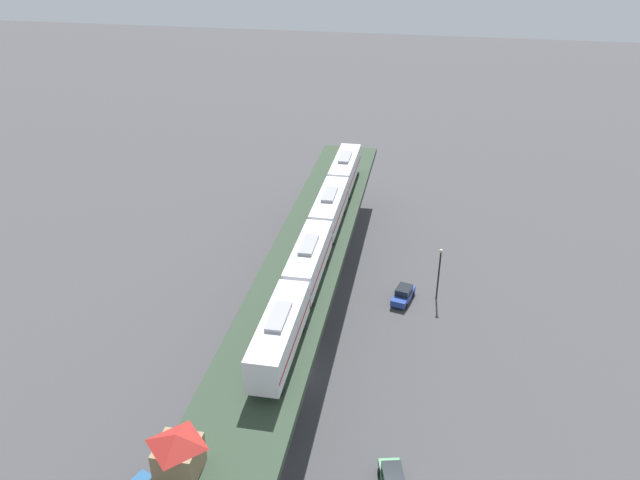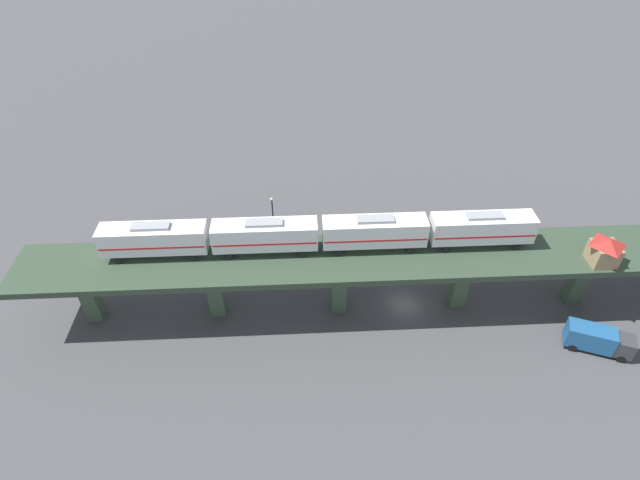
% 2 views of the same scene
% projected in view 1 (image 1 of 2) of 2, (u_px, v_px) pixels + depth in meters
% --- Properties ---
extents(ground_plane, '(400.00, 400.00, 0.00)m').
position_uv_depth(ground_plane, '(288.00, 373.00, 64.41)').
color(ground_plane, '#424244').
extents(elevated_viaduct, '(10.15, 92.14, 8.58)m').
position_uv_depth(elevated_viaduct, '(287.00, 313.00, 61.14)').
color(elevated_viaduct, '#2C3D2C').
rests_on(elevated_viaduct, ground).
extents(subway_train, '(3.78, 49.84, 4.45)m').
position_uv_depth(subway_train, '(320.00, 232.00, 68.31)').
color(subway_train, silver).
rests_on(subway_train, elevated_viaduct).
extents(signal_hut, '(3.28, 3.28, 3.40)m').
position_uv_depth(signal_hut, '(178.00, 452.00, 41.52)').
color(signal_hut, '#8C7251').
rests_on(signal_hut, elevated_viaduct).
extents(street_car_blue, '(2.76, 4.70, 1.89)m').
position_uv_depth(street_car_blue, '(403.00, 294.00, 75.81)').
color(street_car_blue, '#233D93').
rests_on(street_car_blue, ground).
extents(street_car_green, '(2.85, 4.71, 1.89)m').
position_uv_depth(street_car_green, '(393.00, 480.00, 51.16)').
color(street_car_green, '#1E6638').
rests_on(street_car_green, ground).
extents(street_lamp, '(0.44, 0.44, 6.94)m').
position_uv_depth(street_lamp, '(439.00, 270.00, 74.79)').
color(street_lamp, black).
rests_on(street_lamp, ground).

